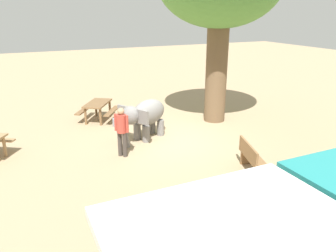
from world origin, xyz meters
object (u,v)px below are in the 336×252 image
elephant (145,115)px  wooden_bench (251,157)px  person_handler (122,128)px  picnic_table_near (98,107)px  feed_bucket (117,122)px

elephant → wooden_bench: (-1.84, 3.72, -0.44)m
wooden_bench → elephant: bearing=-135.5°
elephant → person_handler: size_ratio=1.24×
elephant → picnic_table_near: size_ratio=0.97×
elephant → feed_bucket: (0.54, -1.79, -0.75)m
wooden_bench → picnic_table_near: 7.18m
feed_bucket → elephant: bearing=106.8°
person_handler → elephant: bearing=1.7°
elephant → feed_bucket: bearing=-101.0°
picnic_table_near → person_handler: bearing=31.3°
person_handler → wooden_bench: (-3.04, 2.62, -0.48)m
wooden_bench → feed_bucket: (2.38, -5.52, -0.31)m
person_handler → wooden_bench: bearing=-81.5°
picnic_table_near → elephant: bearing=53.8°
person_handler → picnic_table_near: size_ratio=0.78×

